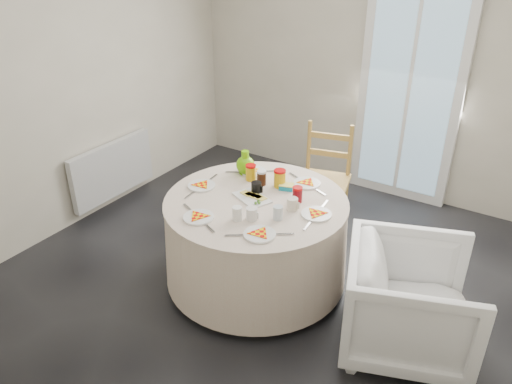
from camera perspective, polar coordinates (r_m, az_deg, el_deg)
The scene contains 14 objects.
floor at distance 4.13m, azimuth 1.37°, elevation -9.56°, with size 4.00×4.00×0.00m, color black.
wall_back at distance 5.23m, azimuth 13.37°, elevation 13.87°, with size 4.00×0.02×2.60m, color #BCB5A3.
wall_left at distance 4.79m, azimuth -19.79°, elevation 11.68°, with size 0.02×4.00×2.60m, color #BCB5A3.
glass_door at distance 5.14m, azimuth 17.08°, elevation 10.23°, with size 1.00×0.08×2.10m, color silver.
radiator at distance 5.17m, azimuth -16.06°, elevation 2.46°, with size 0.07×1.00×0.55m, color silver.
table at distance 3.88m, azimuth 0.00°, elevation -5.54°, with size 1.41×1.41×0.71m, color beige.
wooden_chair at distance 4.56m, azimuth 7.71°, elevation 1.08°, with size 0.44×0.42×0.99m, color #B09048, non-canonical shape.
armchair at distance 3.45m, azimuth 17.16°, elevation -11.71°, with size 0.80×0.75×0.82m, color white.
place_settings at distance 3.67m, azimuth 0.00°, elevation -0.41°, with size 1.17×1.17×0.02m, color silver, non-canonical shape.
jar_cluster at distance 3.80m, azimuth 1.83°, elevation 1.43°, with size 0.55×0.28×0.16m, color #903F18, non-canonical shape.
butter_tub at distance 3.83m, azimuth 3.51°, elevation 1.02°, with size 0.11×0.08×0.04m, color #1190AC.
green_pitcher at distance 4.04m, azimuth -1.25°, elevation 3.92°, with size 0.15×0.15×0.19m, color #61B903, non-canonical shape.
cheese_platter at distance 3.70m, azimuth -0.46°, elevation -0.19°, with size 0.28×0.18×0.04m, color white, non-canonical shape.
mugs_glasses at distance 3.58m, azimuth 1.43°, elevation -0.52°, with size 0.60×0.60×0.11m, color gray, non-canonical shape.
Camera 1 is at (1.68, -2.80, 2.53)m, focal length 35.00 mm.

